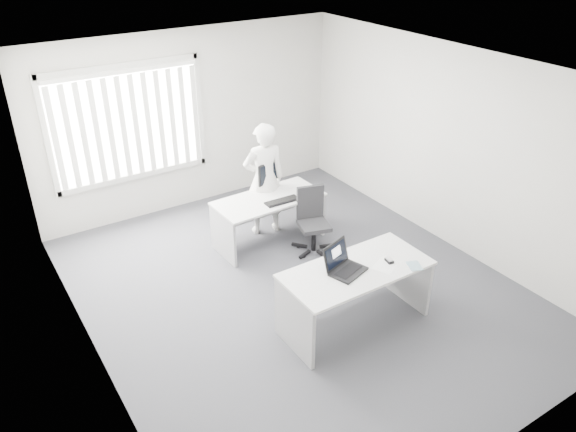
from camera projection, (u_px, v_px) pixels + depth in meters
ground at (297, 289)px, 7.22m from camera, size 6.00×6.00×0.00m
wall_back at (191, 120)px, 8.76m from camera, size 5.00×0.02×2.80m
wall_front at (513, 334)px, 4.34m from camera, size 5.00×0.02×2.80m
wall_left at (81, 254)px, 5.36m from camera, size 0.02×6.00×2.80m
wall_right at (448, 148)px, 7.74m from camera, size 0.02×6.00×2.80m
ceiling at (299, 71)px, 5.88m from camera, size 5.00×6.00×0.02m
window at (128, 124)px, 8.18m from camera, size 2.32×0.06×1.76m
blinds at (130, 127)px, 8.15m from camera, size 2.20×0.10×1.50m
desk_near at (356, 284)px, 6.35m from camera, size 1.71×0.80×0.78m
desk_far at (269, 210)px, 8.03m from camera, size 1.57×0.78×0.71m
office_chair at (313, 231)px, 7.94m from camera, size 0.66×0.66×0.93m
person at (264, 179)px, 8.14m from camera, size 0.69×0.53×1.71m
laptop at (349, 261)px, 6.10m from camera, size 0.49×0.46×0.31m
paper_sheet at (386, 265)px, 6.31m from camera, size 0.39×0.34×0.00m
mouse at (389, 260)px, 6.35m from camera, size 0.08×0.12×0.05m
booklet at (415, 266)px, 6.28m from camera, size 0.20×0.23×0.01m
keyboard at (282, 201)px, 7.83m from camera, size 0.50×0.18×0.02m
monitor at (268, 176)px, 8.10m from camera, size 0.44×0.26×0.42m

